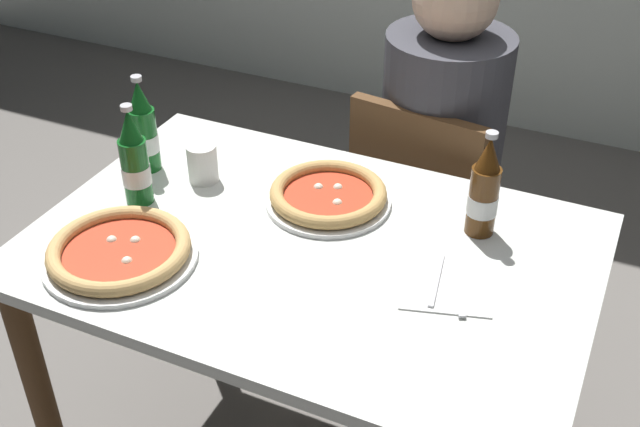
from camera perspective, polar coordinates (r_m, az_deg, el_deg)
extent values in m
cube|color=silver|center=(1.70, -0.70, -2.67)|extent=(1.20, 0.80, 0.03)
cylinder|color=brown|center=(2.00, -19.53, -12.57)|extent=(0.06, 0.06, 0.72)
cylinder|color=brown|center=(2.38, -8.94, -2.07)|extent=(0.06, 0.06, 0.72)
cylinder|color=brown|center=(2.10, 17.16, -9.34)|extent=(0.06, 0.06, 0.72)
cube|color=brown|center=(2.38, 8.38, -0.06)|extent=(0.45, 0.45, 0.04)
cube|color=brown|center=(2.12, 6.77, 2.52)|extent=(0.38, 0.09, 0.40)
cylinder|color=brown|center=(2.59, 12.99, -3.52)|extent=(0.04, 0.04, 0.41)
cylinder|color=brown|center=(2.69, 6.30, -1.18)|extent=(0.04, 0.04, 0.41)
cylinder|color=brown|center=(2.34, 9.88, -7.89)|extent=(0.04, 0.04, 0.41)
cylinder|color=brown|center=(2.45, 2.62, -5.10)|extent=(0.04, 0.04, 0.41)
cube|color=#2D3342|center=(2.48, 7.85, -4.21)|extent=(0.32, 0.28, 0.45)
cylinder|color=#3F3F47|center=(2.21, 8.86, 5.99)|extent=(0.34, 0.34, 0.55)
cylinder|color=white|center=(1.82, 0.60, 0.91)|extent=(0.29, 0.29, 0.01)
cylinder|color=#BC381E|center=(1.81, 0.60, 1.20)|extent=(0.21, 0.21, 0.01)
torus|color=tan|center=(1.81, 0.60, 1.49)|extent=(0.27, 0.27, 0.03)
sphere|color=silver|center=(1.84, -0.11, 1.85)|extent=(0.02, 0.02, 0.02)
sphere|color=silver|center=(1.79, 1.24, 0.72)|extent=(0.02, 0.02, 0.02)
sphere|color=silver|center=(1.84, 1.30, 1.83)|extent=(0.02, 0.02, 0.02)
cylinder|color=white|center=(1.70, -14.26, -3.08)|extent=(0.32, 0.32, 0.01)
cylinder|color=#BC381E|center=(1.69, -14.31, -2.79)|extent=(0.23, 0.23, 0.01)
torus|color=tan|center=(1.69, -14.36, -2.49)|extent=(0.30, 0.30, 0.03)
sphere|color=silver|center=(1.73, -14.85, -1.93)|extent=(0.02, 0.02, 0.02)
sphere|color=silver|center=(1.66, -13.81, -3.44)|extent=(0.02, 0.02, 0.02)
sphere|color=silver|center=(1.72, -13.22, -1.97)|extent=(0.02, 0.02, 0.02)
cylinder|color=#512D0F|center=(1.72, 11.71, 0.91)|extent=(0.06, 0.06, 0.16)
cone|color=#512D0F|center=(1.66, 12.18, 4.28)|extent=(0.05, 0.05, 0.07)
cylinder|color=#B7B7BC|center=(1.64, 12.36, 5.59)|extent=(0.03, 0.03, 0.01)
cylinder|color=white|center=(1.73, 11.68, 0.69)|extent=(0.07, 0.07, 0.04)
cylinder|color=#14591E|center=(1.96, -12.57, 5.26)|extent=(0.06, 0.06, 0.16)
cone|color=#14591E|center=(1.91, -13.01, 8.33)|extent=(0.05, 0.05, 0.07)
cylinder|color=#B7B7BC|center=(1.89, -13.18, 9.51)|extent=(0.03, 0.03, 0.01)
cylinder|color=white|center=(1.97, -12.54, 5.05)|extent=(0.07, 0.07, 0.04)
cylinder|color=#14591E|center=(1.84, -13.18, 2.99)|extent=(0.06, 0.06, 0.16)
cone|color=#14591E|center=(1.78, -13.67, 6.22)|extent=(0.05, 0.05, 0.07)
cylinder|color=#B7B7BC|center=(1.76, -13.86, 7.46)|extent=(0.03, 0.03, 0.01)
cylinder|color=white|center=(1.84, -13.15, 2.78)|extent=(0.07, 0.07, 0.04)
cube|color=white|center=(1.60, 9.10, -5.07)|extent=(0.22, 0.22, 0.00)
cube|color=silver|center=(1.60, 9.80, -5.13)|extent=(0.09, 0.18, 0.00)
cube|color=silver|center=(1.61, 8.43, -4.77)|extent=(0.04, 0.17, 0.00)
cylinder|color=white|center=(1.91, -8.51, 3.64)|extent=(0.07, 0.07, 0.09)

